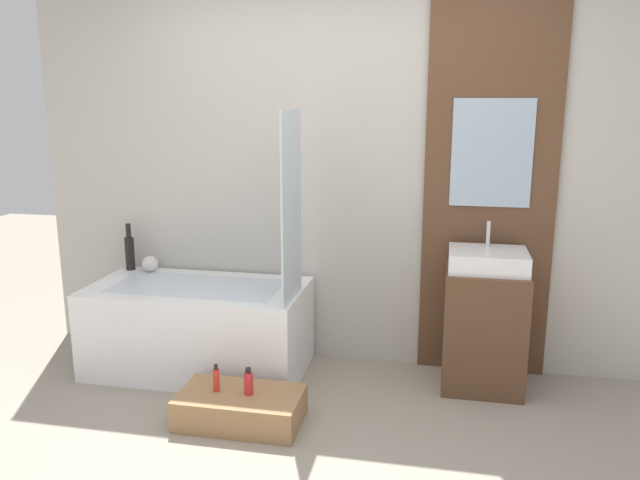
{
  "coord_description": "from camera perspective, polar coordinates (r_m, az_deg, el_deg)",
  "views": [
    {
      "loc": [
        0.7,
        -2.47,
        1.76
      ],
      "look_at": [
        0.05,
        0.7,
        1.02
      ],
      "focal_mm": 35.0,
      "sensor_mm": 36.0,
      "label": 1
    }
  ],
  "objects": [
    {
      "name": "vase_tall_dark",
      "position": [
        4.6,
        -17.01,
        -0.97
      ],
      "size": [
        0.06,
        0.06,
        0.33
      ],
      "color": "black",
      "rests_on": "bathtub"
    },
    {
      "name": "vanity_cabinet",
      "position": [
        4.0,
        14.74,
        -7.84
      ],
      "size": [
        0.49,
        0.45,
        0.75
      ],
      "primitive_type": "cube",
      "color": "brown",
      "rests_on": "ground_plane"
    },
    {
      "name": "vase_round_light",
      "position": [
        4.52,
        -15.29,
        -2.12
      ],
      "size": [
        0.11,
        0.11,
        0.11
      ],
      "primitive_type": "sphere",
      "color": "silver",
      "rests_on": "bathtub"
    },
    {
      "name": "bathtub",
      "position": [
        4.22,
        -11.02,
        -7.85
      ],
      "size": [
        1.39,
        0.73,
        0.57
      ],
      "color": "white",
      "rests_on": "ground_plane"
    },
    {
      "name": "wall_tiled_back",
      "position": [
        4.13,
        1.74,
        6.41
      ],
      "size": [
        4.2,
        0.06,
        2.6
      ],
      "primitive_type": "cube",
      "color": "#B7B2A8",
      "rests_on": "ground_plane"
    },
    {
      "name": "glass_shower_screen",
      "position": [
        3.67,
        -2.64,
        3.04
      ],
      "size": [
        0.01,
        0.44,
        1.12
      ],
      "primitive_type": "cube",
      "color": "silver",
      "rests_on": "bathtub"
    },
    {
      "name": "bottle_soap_primary",
      "position": [
        3.57,
        -9.47,
        -12.44
      ],
      "size": [
        0.04,
        0.04,
        0.16
      ],
      "color": "red",
      "rests_on": "wooden_step_bench"
    },
    {
      "name": "sink",
      "position": [
        3.88,
        15.1,
        -1.78
      ],
      "size": [
        0.46,
        0.37,
        0.28
      ],
      "color": "white",
      "rests_on": "vanity_cabinet"
    },
    {
      "name": "wooden_step_bench",
      "position": [
        3.6,
        -7.29,
        -14.96
      ],
      "size": [
        0.68,
        0.39,
        0.18
      ],
      "primitive_type": "cube",
      "color": "#997047",
      "rests_on": "ground_plane"
    },
    {
      "name": "bottle_soap_secondary",
      "position": [
        3.52,
        -6.56,
        -12.8
      ],
      "size": [
        0.05,
        0.05,
        0.15
      ],
      "color": "red",
      "rests_on": "wooden_step_bench"
    },
    {
      "name": "wall_wood_accent",
      "position": [
        4.03,
        15.31,
        5.91
      ],
      "size": [
        0.81,
        0.04,
        2.6
      ],
      "color": "brown",
      "rests_on": "ground_plane"
    }
  ]
}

